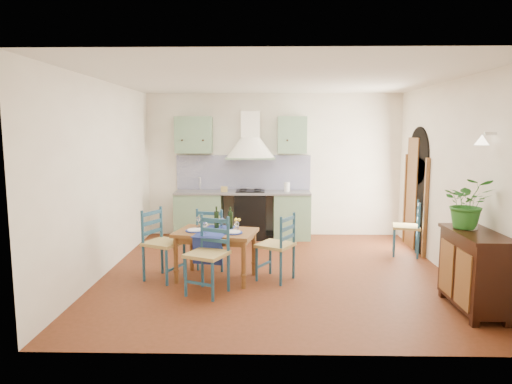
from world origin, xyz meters
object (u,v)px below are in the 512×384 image
dining_table (216,237)px  potted_plant (468,203)px  sideboard (474,268)px  chair_near (208,254)px

dining_table → potted_plant: size_ratio=1.99×
dining_table → sideboard: size_ratio=1.15×
sideboard → potted_plant: (-0.03, 0.20, 0.73)m
dining_table → sideboard: (3.11, -1.08, -0.10)m
chair_near → sideboard: (3.14, -0.51, -0.00)m
dining_table → chair_near: bearing=-93.7°
dining_table → potted_plant: (3.08, -0.88, 0.63)m
dining_table → potted_plant: bearing=-15.9°
sideboard → potted_plant: bearing=98.1°
chair_near → sideboard: 3.19m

